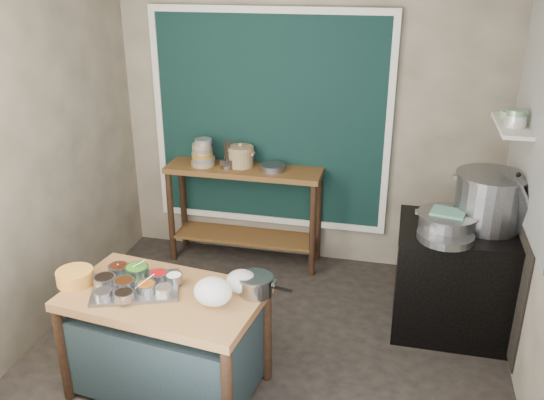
% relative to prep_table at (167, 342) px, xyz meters
% --- Properties ---
extents(floor, '(3.50, 3.00, 0.02)m').
position_rel_prep_table_xyz_m(floor, '(0.55, 0.62, -0.39)').
color(floor, '#2F2924').
rests_on(floor, ground).
extents(back_wall, '(3.50, 0.02, 2.80)m').
position_rel_prep_table_xyz_m(back_wall, '(0.55, 2.13, 1.02)').
color(back_wall, gray).
rests_on(back_wall, floor).
extents(left_wall, '(0.02, 3.00, 2.80)m').
position_rel_prep_table_xyz_m(left_wall, '(-1.21, 0.62, 1.02)').
color(left_wall, gray).
rests_on(left_wall, floor).
extents(curtain_panel, '(2.10, 0.02, 1.90)m').
position_rel_prep_table_xyz_m(curtain_panel, '(0.20, 2.09, 0.98)').
color(curtain_panel, black).
rests_on(curtain_panel, back_wall).
extents(curtain_frame, '(2.22, 0.03, 2.02)m').
position_rel_prep_table_xyz_m(curtain_frame, '(0.20, 2.08, 0.98)').
color(curtain_frame, beige).
rests_on(curtain_frame, back_wall).
extents(tile_panel, '(0.02, 1.70, 1.70)m').
position_rel_prep_table_xyz_m(tile_panel, '(2.28, 1.17, 1.48)').
color(tile_panel, '#B2B2AA').
rests_on(tile_panel, right_wall).
extents(soot_patch, '(0.01, 1.30, 1.30)m').
position_rel_prep_table_xyz_m(soot_patch, '(2.29, 1.27, 0.32)').
color(soot_patch, black).
rests_on(soot_patch, right_wall).
extents(wall_shelf, '(0.22, 0.70, 0.03)m').
position_rel_prep_table_xyz_m(wall_shelf, '(2.18, 1.47, 1.23)').
color(wall_shelf, beige).
rests_on(wall_shelf, right_wall).
extents(prep_table, '(1.33, 0.87, 0.75)m').
position_rel_prep_table_xyz_m(prep_table, '(0.00, 0.00, 0.00)').
color(prep_table, olive).
rests_on(prep_table, floor).
extents(back_counter, '(1.45, 0.40, 0.95)m').
position_rel_prep_table_xyz_m(back_counter, '(-0.00, 1.90, 0.10)').
color(back_counter, brown).
rests_on(back_counter, floor).
extents(stove_block, '(0.90, 0.68, 0.85)m').
position_rel_prep_table_xyz_m(stove_block, '(1.90, 1.17, 0.05)').
color(stove_block, black).
rests_on(stove_block, floor).
extents(stove_top, '(0.92, 0.69, 0.03)m').
position_rel_prep_table_xyz_m(stove_top, '(1.90, 1.17, 0.49)').
color(stove_top, black).
rests_on(stove_top, stove_block).
extents(condiment_tray, '(0.64, 0.55, 0.02)m').
position_rel_prep_table_xyz_m(condiment_tray, '(-0.19, 0.01, 0.39)').
color(condiment_tray, gray).
rests_on(condiment_tray, prep_table).
extents(condiment_bowls, '(0.55, 0.44, 0.06)m').
position_rel_prep_table_xyz_m(condiment_bowls, '(-0.21, 0.02, 0.43)').
color(condiment_bowls, gray).
rests_on(condiment_bowls, condiment_tray).
extents(yellow_basin, '(0.30, 0.30, 0.09)m').
position_rel_prep_table_xyz_m(yellow_basin, '(-0.61, -0.01, 0.42)').
color(yellow_basin, '#C77724').
rests_on(yellow_basin, prep_table).
extents(saucepan, '(0.26, 0.26, 0.13)m').
position_rel_prep_table_xyz_m(saucepan, '(0.58, 0.13, 0.44)').
color(saucepan, gray).
rests_on(saucepan, prep_table).
extents(plastic_bag_a, '(0.30, 0.28, 0.18)m').
position_rel_prep_table_xyz_m(plastic_bag_a, '(0.36, -0.05, 0.47)').
color(plastic_bag_a, white).
rests_on(plastic_bag_a, prep_table).
extents(plastic_bag_b, '(0.23, 0.21, 0.15)m').
position_rel_prep_table_xyz_m(plastic_bag_b, '(0.49, 0.13, 0.45)').
color(plastic_bag_b, white).
rests_on(plastic_bag_b, prep_table).
extents(bowl_stack, '(0.23, 0.23, 0.25)m').
position_rel_prep_table_xyz_m(bowl_stack, '(-0.39, 1.88, 0.69)').
color(bowl_stack, tan).
rests_on(bowl_stack, back_counter).
extents(utensil_cup, '(0.16, 0.16, 0.09)m').
position_rel_prep_table_xyz_m(utensil_cup, '(-0.15, 1.87, 0.62)').
color(utensil_cup, gray).
rests_on(utensil_cup, back_counter).
extents(ceramic_crock, '(0.32, 0.32, 0.17)m').
position_rel_prep_table_xyz_m(ceramic_crock, '(-0.04, 1.94, 0.66)').
color(ceramic_crock, '#896B4B').
rests_on(ceramic_crock, back_counter).
extents(wide_bowl, '(0.28, 0.28, 0.06)m').
position_rel_prep_table_xyz_m(wide_bowl, '(0.28, 1.89, 0.60)').
color(wide_bowl, gray).
rests_on(wide_bowl, back_counter).
extents(stock_pot, '(0.64, 0.64, 0.41)m').
position_rel_prep_table_xyz_m(stock_pot, '(2.06, 1.24, 0.71)').
color(stock_pot, gray).
rests_on(stock_pot, stove_top).
extents(pot_lid, '(0.30, 0.47, 0.46)m').
position_rel_prep_table_xyz_m(pot_lid, '(2.20, 1.18, 0.73)').
color(pot_lid, gray).
rests_on(pot_lid, stove_top).
extents(steamer, '(0.49, 0.49, 0.14)m').
position_rel_prep_table_xyz_m(steamer, '(1.77, 1.08, 0.58)').
color(steamer, gray).
rests_on(steamer, stove_top).
extents(green_cloth, '(0.27, 0.23, 0.02)m').
position_rel_prep_table_xyz_m(green_cloth, '(1.77, 1.08, 0.66)').
color(green_cloth, slate).
rests_on(green_cloth, steamer).
extents(shallow_pan, '(0.50, 0.50, 0.05)m').
position_rel_prep_table_xyz_m(shallow_pan, '(1.76, 0.94, 0.53)').
color(shallow_pan, gray).
rests_on(shallow_pan, stove_top).
extents(shelf_bowl_stack, '(0.15, 0.15, 0.12)m').
position_rel_prep_table_xyz_m(shelf_bowl_stack, '(2.18, 1.38, 1.30)').
color(shelf_bowl_stack, silver).
rests_on(shelf_bowl_stack, wall_shelf).
extents(shelf_bowl_green, '(0.16, 0.16, 0.05)m').
position_rel_prep_table_xyz_m(shelf_bowl_green, '(2.18, 1.64, 1.27)').
color(shelf_bowl_green, gray).
rests_on(shelf_bowl_green, wall_shelf).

